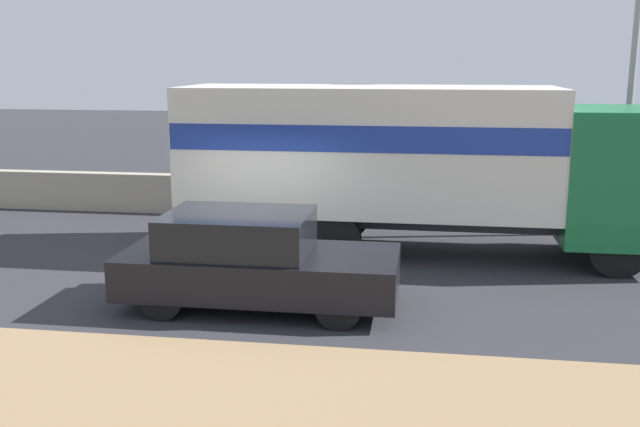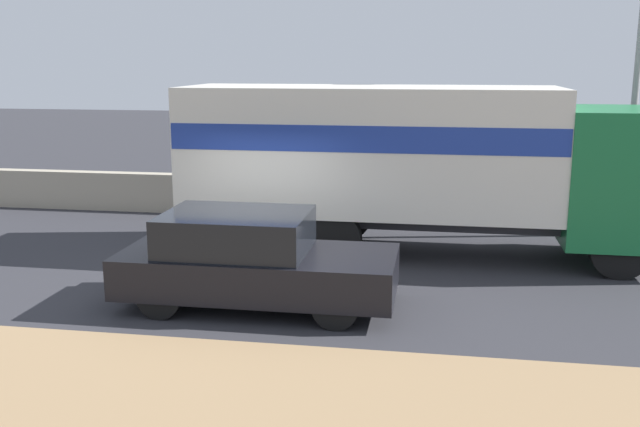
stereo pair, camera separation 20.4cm
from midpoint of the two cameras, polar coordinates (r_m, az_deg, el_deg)
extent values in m
plane|color=#2D2D33|center=(11.55, -5.83, -6.62)|extent=(80.00, 80.00, 0.00)
cube|color=#A39984|center=(17.10, -0.62, 1.31)|extent=(60.00, 0.35, 0.95)
cylinder|color=gray|center=(16.36, 24.44, 10.86)|extent=(0.14, 0.14, 7.26)
cube|color=#196B38|center=(14.11, 22.73, 2.89)|extent=(1.87, 2.44, 2.40)
cube|color=#2D2D33|center=(13.95, 4.28, -0.13)|extent=(7.05, 1.30, 0.25)
cube|color=silver|center=(13.73, 4.37, 5.18)|extent=(7.05, 2.37, 2.35)
cube|color=navy|center=(13.69, 4.39, 6.47)|extent=(7.02, 2.39, 0.47)
cylinder|color=black|center=(15.29, 21.53, -0.74)|extent=(1.03, 0.28, 1.03)
cylinder|color=black|center=(13.37, 23.29, -2.67)|extent=(1.03, 0.28, 1.03)
cylinder|color=black|center=(15.26, -2.65, 0.09)|extent=(1.03, 0.28, 1.03)
cylinder|color=black|center=(13.33, -4.47, -1.72)|extent=(1.03, 0.28, 1.03)
cylinder|color=black|center=(15.03, 2.61, -0.09)|extent=(1.03, 0.28, 1.03)
cylinder|color=black|center=(13.07, 1.55, -1.97)|extent=(1.03, 0.28, 1.03)
cube|color=black|center=(10.94, -4.40, -4.63)|extent=(4.18, 1.77, 0.61)
cube|color=black|center=(10.86, -6.17, -1.48)|extent=(2.18, 1.63, 0.59)
cylinder|color=black|center=(11.50, 2.84, -4.92)|extent=(0.66, 0.20, 0.66)
cylinder|color=black|center=(10.06, 1.83, -7.46)|extent=(0.66, 0.20, 0.66)
cylinder|color=black|center=(12.06, -9.53, -4.26)|extent=(0.66, 0.20, 0.66)
cylinder|color=black|center=(10.69, -12.18, -6.53)|extent=(0.66, 0.20, 0.66)
camera|label=1|loc=(0.10, -89.52, 0.10)|focal=40.00mm
camera|label=2|loc=(0.10, 90.48, -0.10)|focal=40.00mm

